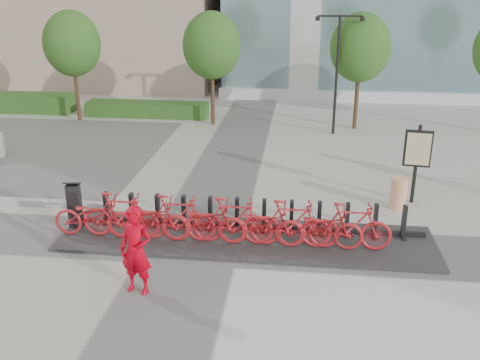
# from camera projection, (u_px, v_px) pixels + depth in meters

# --- Properties ---
(ground) EXTENTS (120.00, 120.00, 0.00)m
(ground) POSITION_uv_depth(u_px,v_px,m) (194.00, 243.00, 13.67)
(ground) COLOR silver
(hedge_b) EXTENTS (6.00, 1.20, 0.70)m
(hedge_b) POSITION_uv_depth(u_px,v_px,m) (147.00, 109.00, 26.38)
(hedge_b) COLOR #346B26
(hedge_b) RESTS_ON ground
(tree_0) EXTENTS (2.60, 2.60, 5.10)m
(tree_0) POSITION_uv_depth(u_px,v_px,m) (72.00, 44.00, 24.46)
(tree_0) COLOR brown
(tree_0) RESTS_ON ground
(tree_1) EXTENTS (2.60, 2.60, 5.10)m
(tree_1) POSITION_uv_depth(u_px,v_px,m) (212.00, 46.00, 23.75)
(tree_1) COLOR brown
(tree_1) RESTS_ON ground
(tree_2) EXTENTS (2.60, 2.60, 5.10)m
(tree_2) POSITION_uv_depth(u_px,v_px,m) (360.00, 48.00, 23.04)
(tree_2) COLOR brown
(tree_2) RESTS_ON ground
(streetlamp) EXTENTS (2.00, 0.20, 5.00)m
(streetlamp) POSITION_uv_depth(u_px,v_px,m) (337.00, 61.00, 22.38)
(streetlamp) COLOR black
(streetlamp) RESTS_ON ground
(dock_pad) EXTENTS (9.60, 2.40, 0.08)m
(dock_pad) POSITION_uv_depth(u_px,v_px,m) (246.00, 239.00, 13.80)
(dock_pad) COLOR #343434
(dock_pad) RESTS_ON ground
(dock_rail_posts) EXTENTS (8.02, 0.50, 0.85)m
(dock_rail_posts) POSITION_uv_depth(u_px,v_px,m) (250.00, 215.00, 14.07)
(dock_rail_posts) COLOR black
(dock_rail_posts) RESTS_ON dock_pad
(bike_0) EXTENTS (2.09, 0.73, 1.10)m
(bike_0) POSITION_uv_depth(u_px,v_px,m) (94.00, 216.00, 13.69)
(bike_0) COLOR #B21D22
(bike_0) RESTS_ON dock_pad
(bike_1) EXTENTS (2.03, 0.57, 1.22)m
(bike_1) POSITION_uv_depth(u_px,v_px,m) (121.00, 215.00, 13.59)
(bike_1) COLOR #B21D22
(bike_1) RESTS_ON dock_pad
(bike_2) EXTENTS (2.09, 0.73, 1.10)m
(bike_2) POSITION_uv_depth(u_px,v_px,m) (148.00, 219.00, 13.54)
(bike_2) COLOR #B21D22
(bike_2) RESTS_ON dock_pad
(bike_3) EXTENTS (2.03, 0.57, 1.22)m
(bike_3) POSITION_uv_depth(u_px,v_px,m) (176.00, 218.00, 13.44)
(bike_3) COLOR #B21D22
(bike_3) RESTS_ON dock_pad
(bike_4) EXTENTS (2.09, 0.73, 1.10)m
(bike_4) POSITION_uv_depth(u_px,v_px,m) (204.00, 222.00, 13.38)
(bike_4) COLOR #B21D22
(bike_4) RESTS_ON dock_pad
(bike_5) EXTENTS (2.03, 0.57, 1.22)m
(bike_5) POSITION_uv_depth(u_px,v_px,m) (233.00, 221.00, 13.28)
(bike_5) COLOR #B21D22
(bike_5) RESTS_ON dock_pad
(bike_6) EXTENTS (2.09, 0.73, 1.10)m
(bike_6) POSITION_uv_depth(u_px,v_px,m) (262.00, 224.00, 13.22)
(bike_6) COLOR #B21D22
(bike_6) RESTS_ON dock_pad
(bike_7) EXTENTS (2.03, 0.57, 1.22)m
(bike_7) POSITION_uv_depth(u_px,v_px,m) (291.00, 224.00, 13.12)
(bike_7) COLOR #B21D22
(bike_7) RESTS_ON dock_pad
(bike_8) EXTENTS (2.09, 0.73, 1.10)m
(bike_8) POSITION_uv_depth(u_px,v_px,m) (320.00, 227.00, 13.06)
(bike_8) COLOR #B21D22
(bike_8) RESTS_ON dock_pad
(bike_9) EXTENTS (2.03, 0.57, 1.22)m
(bike_9) POSITION_uv_depth(u_px,v_px,m) (350.00, 227.00, 12.96)
(bike_9) COLOR #B21D22
(bike_9) RESTS_ON dock_pad
(kiosk) EXTENTS (0.45, 0.40, 1.32)m
(kiosk) POSITION_uv_depth(u_px,v_px,m) (75.00, 205.00, 14.19)
(kiosk) COLOR black
(kiosk) RESTS_ON dock_pad
(worker_red) EXTENTS (0.79, 0.60, 1.96)m
(worker_red) POSITION_uv_depth(u_px,v_px,m) (136.00, 250.00, 11.20)
(worker_red) COLOR red
(worker_red) RESTS_ON ground
(construction_barrel) EXTENTS (0.52, 0.52, 0.93)m
(construction_barrel) POSITION_uv_depth(u_px,v_px,m) (398.00, 193.00, 15.60)
(construction_barrel) COLOR orange
(construction_barrel) RESTS_ON ground
(map_sign) EXTENTS (0.79, 0.22, 2.40)m
(map_sign) POSITION_uv_depth(u_px,v_px,m) (417.00, 152.00, 15.63)
(map_sign) COLOR black
(map_sign) RESTS_ON ground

